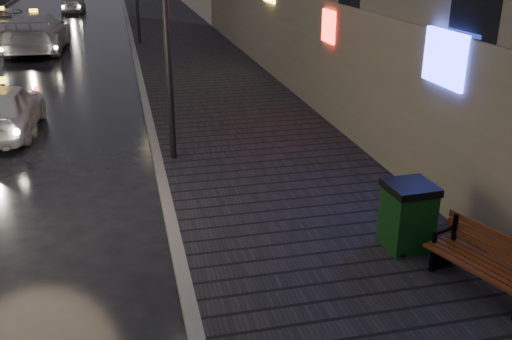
% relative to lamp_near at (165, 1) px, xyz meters
% --- Properties ---
extents(sidewalk, '(4.60, 58.00, 0.15)m').
position_rel_lamp_near_xyz_m(sidewalk, '(2.05, 15.00, -3.41)').
color(sidewalk, black).
rests_on(sidewalk, ground).
extents(curb, '(0.20, 58.00, 0.15)m').
position_rel_lamp_near_xyz_m(curb, '(-0.35, 15.00, -3.41)').
color(curb, slate).
rests_on(curb, ground).
extents(lamp_near, '(0.36, 0.36, 5.28)m').
position_rel_lamp_near_xyz_m(lamp_near, '(0.00, 0.00, 0.00)').
color(lamp_near, black).
rests_on(lamp_near, sidewalk).
extents(bench, '(1.05, 1.73, 0.84)m').
position_rel_lamp_near_xyz_m(bench, '(3.62, -6.16, -2.92)').
color(bench, black).
rests_on(bench, sidewalk).
extents(trash_bin, '(0.72, 0.72, 1.06)m').
position_rel_lamp_near_xyz_m(trash_bin, '(3.12, -4.85, -2.80)').
color(trash_bin, black).
rests_on(trash_bin, sidewalk).
extents(taxi_near, '(1.75, 3.95, 1.32)m').
position_rel_lamp_near_xyz_m(taxi_near, '(-3.97, 3.13, -2.83)').
color(taxi_near, silver).
rests_on(taxi_near, ground).
extents(taxi_mid, '(2.70, 6.04, 1.72)m').
position_rel_lamp_near_xyz_m(taxi_mid, '(-4.52, 15.58, -2.63)').
color(taxi_mid, silver).
rests_on(taxi_mid, ground).
extents(taxi_far, '(2.65, 4.97, 1.33)m').
position_rel_lamp_near_xyz_m(taxi_far, '(-6.88, 21.23, -2.82)').
color(taxi_far, silver).
rests_on(taxi_far, ground).
extents(car_far, '(1.60, 3.77, 1.27)m').
position_rel_lamp_near_xyz_m(car_far, '(-3.87, 30.95, -2.85)').
color(car_far, '#929199').
rests_on(car_far, ground).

